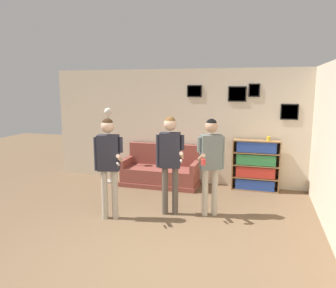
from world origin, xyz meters
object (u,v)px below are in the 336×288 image
(person_player_foreground_left, at_px, (109,157))
(floor_lamp, at_px, (109,134))
(bookshelf, at_px, (256,165))
(person_watcher_holding_cup, at_px, (211,156))
(drinking_cup, at_px, (268,139))
(person_player_foreground_center, at_px, (170,154))
(couch, at_px, (161,172))

(person_player_foreground_left, bearing_deg, floor_lamp, 116.08)
(floor_lamp, height_order, person_player_foreground_left, floor_lamp)
(bookshelf, relative_size, person_watcher_holding_cup, 0.65)
(person_watcher_holding_cup, distance_m, drinking_cup, 2.01)
(floor_lamp, xyz_separation_m, person_player_foreground_center, (1.96, -1.58, -0.08))
(person_player_foreground_left, bearing_deg, couch, 83.49)
(floor_lamp, distance_m, person_player_foreground_center, 2.52)
(floor_lamp, xyz_separation_m, person_player_foreground_left, (1.01, -2.06, -0.09))
(couch, bearing_deg, person_player_foreground_left, -96.51)
(floor_lamp, distance_m, drinking_cup, 3.66)
(floor_lamp, relative_size, person_player_foreground_center, 1.01)
(bookshelf, xyz_separation_m, floor_lamp, (-3.41, -0.32, 0.62))
(drinking_cup, bearing_deg, bookshelf, 180.00)
(floor_lamp, height_order, person_watcher_holding_cup, floor_lamp)
(bookshelf, height_order, floor_lamp, floor_lamp)
(couch, relative_size, person_player_foreground_center, 1.01)
(couch, xyz_separation_m, person_player_foreground_left, (-0.25, -2.19, 0.79))
(couch, height_order, floor_lamp, floor_lamp)
(floor_lamp, bearing_deg, bookshelf, 5.37)
(bookshelf, xyz_separation_m, person_player_foreground_center, (-1.44, -1.90, 0.54))
(floor_lamp, distance_m, person_player_foreground_left, 2.29)
(bookshelf, distance_m, person_player_foreground_left, 3.42)
(person_player_foreground_center, distance_m, person_watcher_holding_cup, 0.72)
(person_player_foreground_center, height_order, person_watcher_holding_cup, person_player_foreground_center)
(bookshelf, relative_size, floor_lamp, 0.63)
(couch, relative_size, bookshelf, 1.59)
(bookshelf, xyz_separation_m, person_watcher_holding_cup, (-0.74, -1.76, 0.52))
(person_watcher_holding_cup, bearing_deg, person_player_foreground_left, -159.39)
(couch, bearing_deg, person_watcher_holding_cup, -48.00)
(couch, bearing_deg, floor_lamp, -174.17)
(floor_lamp, bearing_deg, couch, 5.83)
(drinking_cup, bearing_deg, person_player_foreground_center, -131.50)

